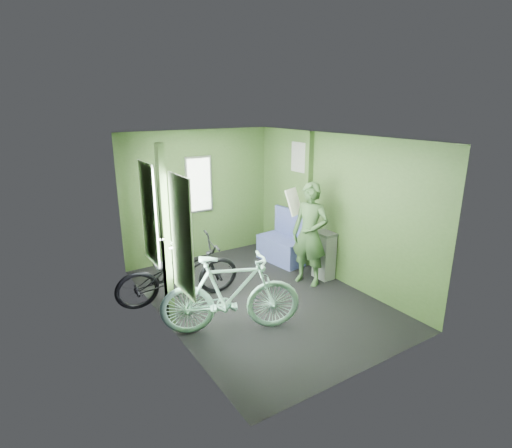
% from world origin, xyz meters
% --- Properties ---
extents(room, '(4.00, 4.02, 2.31)m').
position_xyz_m(room, '(-0.04, 0.04, 1.44)').
color(room, black).
rests_on(room, ground).
extents(bicycle_black, '(1.84, 0.97, 1.02)m').
position_xyz_m(bicycle_black, '(-1.03, 0.50, 0.00)').
color(bicycle_black, black).
rests_on(bicycle_black, ground).
extents(bicycle_mint, '(1.79, 1.21, 1.06)m').
position_xyz_m(bicycle_mint, '(-0.79, -0.57, 0.00)').
color(bicycle_mint, '#8EC6B6').
rests_on(bicycle_mint, ground).
extents(passenger, '(0.58, 0.75, 1.61)m').
position_xyz_m(passenger, '(0.93, 0.02, 0.81)').
color(passenger, '#324F2B').
rests_on(passenger, ground).
extents(waste_box, '(0.23, 0.32, 0.77)m').
position_xyz_m(waste_box, '(1.26, 0.03, 0.39)').
color(waste_box, slate).
rests_on(waste_box, ground).
extents(bench_seat, '(0.60, 0.93, 0.93)m').
position_xyz_m(bench_seat, '(1.15, 0.97, 0.27)').
color(bench_seat, navy).
rests_on(bench_seat, ground).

